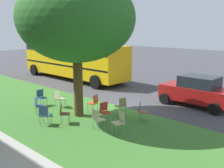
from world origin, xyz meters
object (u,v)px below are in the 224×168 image
chair_0 (41,96)px  chair_10 (105,110)px  chair_4 (121,105)px  chair_6 (142,110)px  chair_8 (38,104)px  parked_car (197,91)px  school_bus (73,58)px  street_tree (76,19)px  chair_9 (120,121)px  chair_2 (45,114)px  chair_1 (63,112)px  chair_7 (59,98)px  chair_3 (94,102)px  chair_5 (97,118)px

chair_0 → chair_10: (-4.30, -0.57, 0.00)m
chair_4 → chair_6: 1.22m
chair_8 → parked_car: (-4.90, -6.65, 0.32)m
parked_car → school_bus: (10.98, -0.37, 0.92)m
chair_4 → chair_8: bearing=41.9°
street_tree → chair_9: bearing=174.1°
chair_2 → chair_8: 1.63m
chair_4 → chair_10: (-0.05, 1.17, 0.00)m
chair_1 → chair_10: 1.83m
chair_1 → chair_7: (2.15, -1.31, 0.00)m
parked_car → chair_10: bearing=70.2°
street_tree → chair_6: size_ratio=7.38×
chair_1 → chair_2: 0.81m
chair_1 → parked_car: (-3.01, -6.54, 0.32)m
street_tree → chair_3: bearing=-97.5°
chair_1 → chair_8: same height
chair_3 → chair_4: (-1.34, -0.55, 0.00)m
chair_8 → school_bus: school_bus is taller
street_tree → school_bus: size_ratio=0.62×
parked_car → chair_4: bearing=64.5°
chair_1 → chair_4: bearing=-113.4°
chair_0 → school_bus: 7.86m
chair_6 → chair_10: 1.67m
chair_6 → chair_10: (1.17, 1.19, 0.00)m
chair_6 → chair_7: same height
street_tree → chair_8: street_tree is taller
chair_6 → chair_0: bearing=17.8°
chair_0 → chair_6: bearing=-162.2°
chair_10 → chair_5: bearing=118.2°
chair_3 → chair_8: size_ratio=1.00×
chair_6 → chair_10: size_ratio=1.00×
parked_car → chair_5: bearing=77.6°
chair_4 → chair_3: bearing=22.4°
chair_3 → chair_8: (1.66, 2.14, 0.00)m
chair_4 → chair_6: size_ratio=1.00×
chair_0 → chair_8: 1.57m
chair_7 → parked_car: (-5.16, -5.23, 0.32)m
chair_9 → chair_3: bearing=-23.0°
chair_7 → chair_9: (-4.69, 0.46, 0.00)m
chair_0 → chair_1: bearing=165.0°
chair_0 → chair_3: (-2.91, -1.18, 0.00)m
chair_2 → chair_6: size_ratio=1.00×
chair_1 → chair_2: (0.37, 0.72, 0.00)m
chair_7 → chair_8: bearing=100.7°
chair_0 → chair_7: size_ratio=1.00×
chair_9 → chair_10: same height
chair_2 → parked_car: size_ratio=0.24×
chair_3 → chair_0: bearing=22.1°
chair_2 → chair_7: bearing=-48.8°
chair_3 → chair_10: bearing=156.2°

